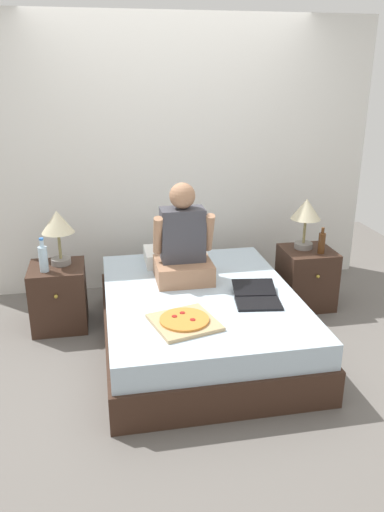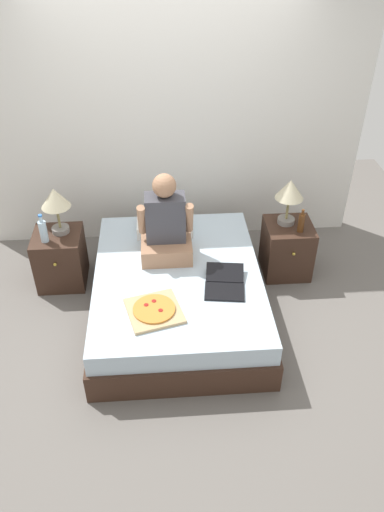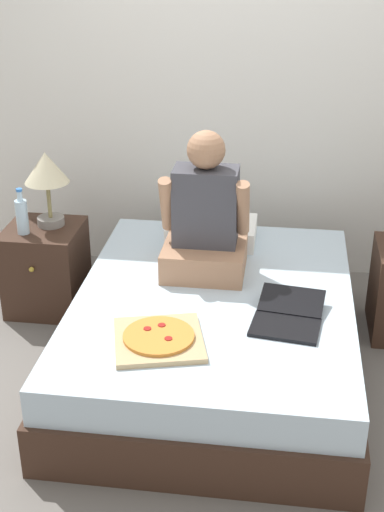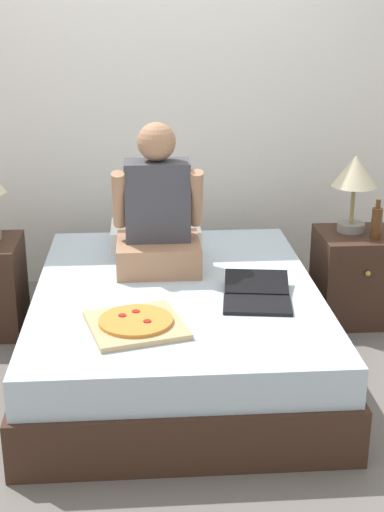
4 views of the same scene
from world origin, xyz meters
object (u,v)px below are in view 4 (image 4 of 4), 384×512
object	(u,v)px
nightstand_right	(354,276)
laptop	(257,297)
person_seated	(158,216)
pizza_box	(136,324)
bed	(177,327)
lamp_on_right_nightstand	(355,177)
beer_bottle	(377,222)

from	to	relation	value
nightstand_right	laptop	distance (m)	1.04
person_seated	pizza_box	distance (m)	0.81
laptop	bed	bearing A→B (deg)	150.04
bed	nightstand_right	size ratio (longest dim) A/B	3.57
lamp_on_right_nightstand	pizza_box	bearing A→B (deg)	-140.26
lamp_on_right_nightstand	pizza_box	xyz separation A→B (m)	(-1.26, -1.05, -0.39)
bed	pizza_box	size ratio (longest dim) A/B	3.88
laptop	beer_bottle	bearing A→B (deg)	39.40
laptop	pizza_box	bearing A→B (deg)	-156.14
bed	pizza_box	distance (m)	0.57
nightstand_right	person_seated	distance (m)	1.28
person_seated	nightstand_right	bearing A→B (deg)	11.75
bed	lamp_on_right_nightstand	size ratio (longest dim) A/B	4.22
bed	person_seated	size ratio (longest dim) A/B	2.43
pizza_box	nightstand_right	bearing A→B (deg)	37.71
lamp_on_right_nightstand	laptop	xyz separation A→B (m)	(-0.68, -0.79, -0.39)
lamp_on_right_nightstand	laptop	world-z (taller)	lamp_on_right_nightstand
bed	beer_bottle	bearing A→B (deg)	20.10
person_seated	pizza_box	size ratio (longest dim) A/B	1.60
beer_bottle	laptop	distance (m)	1.02
beer_bottle	laptop	size ratio (longest dim) A/B	0.51
beer_bottle	pizza_box	distance (m)	1.63
lamp_on_right_nightstand	laptop	distance (m)	1.11
lamp_on_right_nightstand	laptop	size ratio (longest dim) A/B	0.99
nightstand_right	laptop	size ratio (longest dim) A/B	1.17
lamp_on_right_nightstand	pizza_box	world-z (taller)	lamp_on_right_nightstand
beer_bottle	person_seated	world-z (taller)	person_seated
bed	laptop	xyz separation A→B (m)	(0.38, -0.22, 0.25)
nightstand_right	pizza_box	size ratio (longest dim) A/B	1.09
bed	lamp_on_right_nightstand	world-z (taller)	lamp_on_right_nightstand
nightstand_right	bed	bearing A→B (deg)	-154.28
person_seated	bed	bearing A→B (deg)	-73.57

